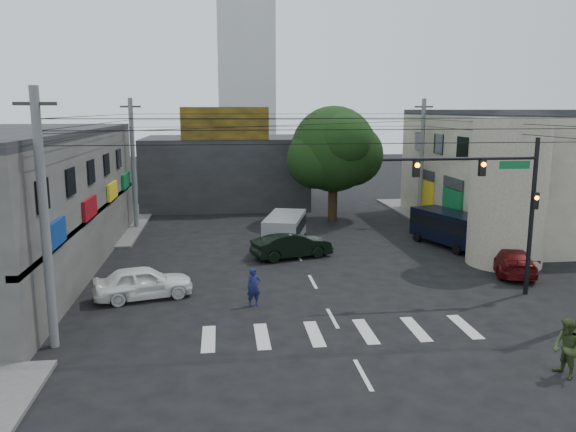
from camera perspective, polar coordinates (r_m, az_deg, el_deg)
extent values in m
plane|color=black|center=(26.16, 3.24, -8.00)|extent=(160.00, 160.00, 0.00)
cube|color=#514F4C|center=(45.28, -24.20, -0.79)|extent=(16.00, 16.00, 0.15)
cube|color=#514F4C|center=(48.65, 20.68, 0.21)|extent=(16.00, 16.00, 0.15)
cube|color=gray|center=(43.80, 24.02, 4.07)|extent=(14.00, 18.00, 8.00)
cylinder|color=gray|center=(32.59, 21.45, 2.25)|extent=(4.00, 4.00, 8.00)
cube|color=#232326|center=(50.67, -6.38, 4.58)|extent=(14.00, 10.00, 6.00)
cube|color=olive|center=(45.49, -6.43, 9.31)|extent=(7.00, 0.30, 2.60)
cube|color=silver|center=(95.45, -4.38, 18.93)|extent=(9.00, 9.00, 44.00)
cylinder|color=black|center=(42.68, 4.58, 2.37)|extent=(0.70, 0.70, 4.40)
sphere|color=black|center=(42.32, 4.65, 6.80)|extent=(6.40, 6.40, 6.40)
cylinder|color=black|center=(27.62, 23.50, -0.16)|extent=(0.20, 0.20, 7.20)
cylinder|color=black|center=(25.67, 17.16, 5.58)|extent=(7.00, 0.14, 0.14)
cube|color=black|center=(26.13, 19.12, 4.67)|extent=(0.28, 0.22, 0.75)
cube|color=black|center=(24.97, 12.90, 4.73)|extent=(0.28, 0.22, 0.75)
sphere|color=orange|center=(25.99, 19.28, 4.96)|extent=(0.20, 0.20, 0.20)
sphere|color=orange|center=(24.82, 13.02, 5.04)|extent=(0.20, 0.20, 0.20)
cube|color=#0D5E2D|center=(26.81, 22.03, 4.83)|extent=(1.40, 0.06, 0.35)
cylinder|color=#59595B|center=(21.14, -23.49, -0.52)|extent=(0.32, 0.32, 9.20)
cylinder|color=#59595B|center=(41.01, -15.44, 5.06)|extent=(0.32, 0.32, 9.20)
cylinder|color=#59595B|center=(43.21, 13.41, 5.43)|extent=(0.32, 0.32, 9.20)
imported|color=black|center=(32.26, 0.39, -2.95)|extent=(4.10, 5.47, 1.52)
imported|color=white|center=(26.29, -14.48, -6.53)|extent=(3.88, 5.23, 1.49)
imported|color=#4D0B0C|center=(31.50, 21.70, -4.23)|extent=(4.20, 5.56, 1.34)
imported|color=#141A49|center=(24.50, -3.50, -7.24)|extent=(0.79, 0.68, 1.68)
imported|color=#3A4A22|center=(20.28, 26.48, -11.95)|extent=(1.16, 1.01, 1.93)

